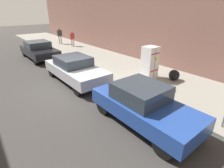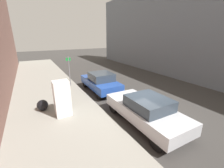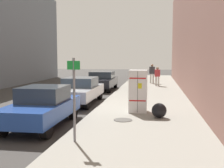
{
  "view_description": "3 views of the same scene",
  "coord_description": "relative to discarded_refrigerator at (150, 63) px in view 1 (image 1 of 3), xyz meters",
  "views": [
    {
      "loc": [
        3.83,
        7.85,
        3.81
      ],
      "look_at": [
        -0.45,
        2.5,
        0.83
      ],
      "focal_mm": 28.0,
      "sensor_mm": 36.0,
      "label": 1
    },
    {
      "loc": [
        -4.74,
        -5.35,
        4.05
      ],
      "look_at": [
        -0.63,
        2.07,
        1.27
      ],
      "focal_mm": 24.0,
      "sensor_mm": 36.0,
      "label": 2
    },
    {
      "loc": [
        -4.33,
        13.85,
        2.52
      ],
      "look_at": [
        -2.32,
        1.02,
        1.24
      ],
      "focal_mm": 45.0,
      "sensor_mm": 36.0,
      "label": 3
    }
  ],
  "objects": [
    {
      "name": "manhole_cover",
      "position": [
        0.45,
        1.66,
        -0.9
      ],
      "size": [
        0.7,
        0.7,
        0.02
      ],
      "primitive_type": "cylinder",
      "color": "#47443F",
      "rests_on": "sidewalk_slab"
    },
    {
      "name": "sidewalk_slab",
      "position": [
        -0.28,
        -1.9,
        -0.97
      ],
      "size": [
        4.57,
        44.0,
        0.13
      ],
      "primitive_type": "cube",
      "color": "gray",
      "rests_on": "ground"
    },
    {
      "name": "pedestrian_standing_near",
      "position": [
        -0.4,
        -13.04,
        0.08
      ],
      "size": [
        0.49,
        0.23,
        1.7
      ],
      "rotation": [
        0.0,
        0.0,
        0.24
      ],
      "color": "beige",
      "rests_on": "sidewalk_slab"
    },
    {
      "name": "trash_bag",
      "position": [
        -0.89,
        1.05,
        -0.61
      ],
      "size": [
        0.58,
        0.58,
        0.58
      ],
      "primitive_type": "sphere",
      "color": "black",
      "rests_on": "sidewalk_slab"
    },
    {
      "name": "ground_plane",
      "position": [
        3.59,
        -1.9,
        -1.04
      ],
      "size": [
        80.0,
        80.0,
        0.0
      ],
      "primitive_type": "plane",
      "color": "#383533"
    },
    {
      "name": "parked_hatchback_blue",
      "position": [
        3.27,
        2.51,
        -0.3
      ],
      "size": [
        1.73,
        3.97,
        1.44
      ],
      "color": "#23479E",
      "rests_on": "ground"
    },
    {
      "name": "parked_sedan_dark",
      "position": [
        3.27,
        -8.66,
        -0.32
      ],
      "size": [
        1.9,
        4.32,
        1.38
      ],
      "color": "black",
      "rests_on": "ground"
    },
    {
      "name": "parked_sedan_silver",
      "position": [
        3.27,
        -2.51,
        -0.32
      ],
      "size": [
        1.82,
        4.39,
        1.39
      ],
      "color": "silver",
      "rests_on": "ground"
    },
    {
      "name": "pedestrian_walking_far",
      "position": [
        -0.86,
        -11.0,
        -0.04
      ],
      "size": [
        0.44,
        0.22,
        1.53
      ],
      "rotation": [
        0.0,
        0.0,
        5.03
      ],
      "color": "beige",
      "rests_on": "sidewalk_slab"
    },
    {
      "name": "discarded_refrigerator",
      "position": [
        0.0,
        0.0,
        0.0
      ],
      "size": [
        0.76,
        0.69,
        1.81
      ],
      "color": "white",
      "rests_on": "sidewalk_slab"
    }
  ]
}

